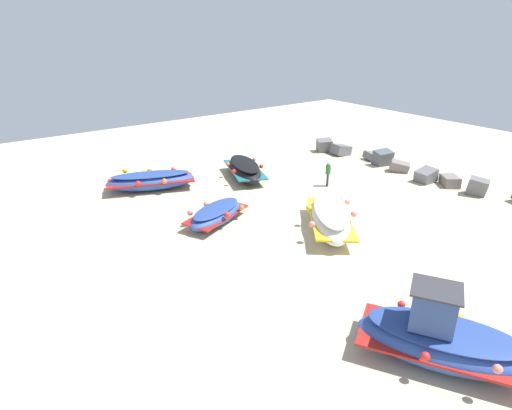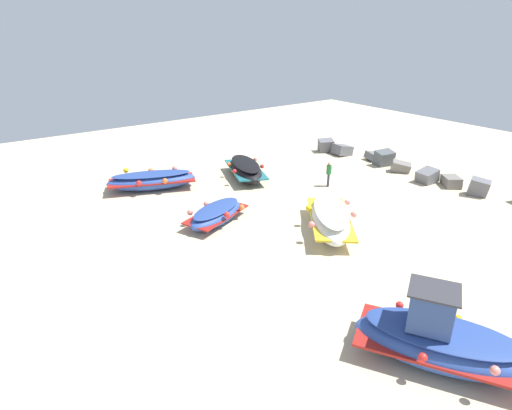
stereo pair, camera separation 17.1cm
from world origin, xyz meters
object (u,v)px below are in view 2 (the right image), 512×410
fishing_boat_0 (216,214)px  person_walking (329,172)px  fishing_boat_2 (152,180)px  fishing_boat_4 (439,340)px  fishing_boat_1 (330,218)px  fishing_boat_3 (245,169)px

fishing_boat_0 → person_walking: 8.57m
fishing_boat_0 → fishing_boat_2: size_ratio=0.73×
fishing_boat_0 → fishing_boat_2: fishing_boat_2 is taller
fishing_boat_2 → person_walking: size_ratio=3.59×
fishing_boat_4 → person_walking: size_ratio=3.38×
fishing_boat_2 → fishing_boat_4: (19.12, 0.89, 0.20)m
fishing_boat_1 → fishing_boat_0: bearing=83.0°
fishing_boat_2 → fishing_boat_0: bearing=-62.7°
fishing_boat_4 → fishing_boat_3: bearing=-46.5°
fishing_boat_0 → fishing_boat_4: 12.55m
fishing_boat_1 → fishing_boat_2: fishing_boat_1 is taller
fishing_boat_4 → fishing_boat_1: bearing=-55.0°
fishing_boat_3 → person_walking: bearing=-122.5°
fishing_boat_1 → fishing_boat_4: 9.27m
person_walking → fishing_boat_3: bearing=-3.3°
fishing_boat_3 → person_walking: size_ratio=3.22×
fishing_boat_3 → person_walking: person_walking is taller
fishing_boat_3 → fishing_boat_4: bearing=-175.4°
fishing_boat_1 → person_walking: person_walking is taller
fishing_boat_1 → fishing_boat_3: 9.11m
fishing_boat_0 → fishing_boat_2: (-6.57, -0.68, 0.12)m
fishing_boat_0 → fishing_boat_1: (4.12, 4.07, 0.20)m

